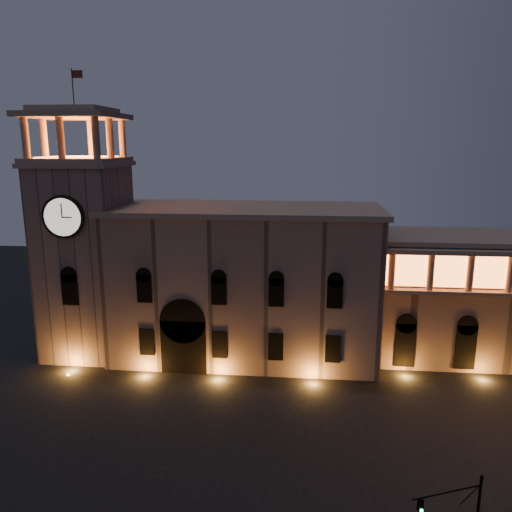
{
  "coord_description": "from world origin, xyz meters",
  "views": [
    {
      "loc": [
        4.66,
        -33.39,
        24.55
      ],
      "look_at": [
        -0.11,
        16.0,
        13.31
      ],
      "focal_mm": 35.0,
      "sensor_mm": 36.0,
      "label": 1
    }
  ],
  "objects": [
    {
      "name": "ground",
      "position": [
        0.0,
        0.0,
        0.0
      ],
      "size": [
        160.0,
        160.0,
        0.0
      ],
      "primitive_type": "plane",
      "color": "black",
      "rests_on": "ground"
    },
    {
      "name": "government_building",
      "position": [
        -2.08,
        21.93,
        8.77
      ],
      "size": [
        30.8,
        12.8,
        17.6
      ],
      "color": "#8F6C5E",
      "rests_on": "ground"
    },
    {
      "name": "clock_tower",
      "position": [
        -20.5,
        20.98,
        12.5
      ],
      "size": [
        9.8,
        9.8,
        32.4
      ],
      "color": "#8F6C5E",
      "rests_on": "ground"
    }
  ]
}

